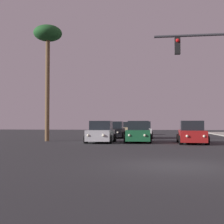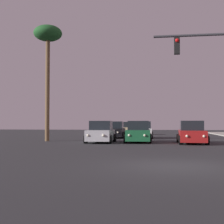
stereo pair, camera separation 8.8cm
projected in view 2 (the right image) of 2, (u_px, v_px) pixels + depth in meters
The scene contains 8 objects.
ground_plane at pixel (175, 166), 10.89m from camera, with size 120.00×120.00×0.00m, color #28282B.
car_red at pixel (192, 133), 22.99m from camera, with size 2.04×4.34×1.68m.
car_black at pixel (115, 130), 31.71m from camera, with size 2.04×4.32×1.68m.
car_tan at pixel (126, 129), 40.12m from camera, with size 2.04×4.32×1.68m.
car_white at pixel (143, 131), 31.41m from camera, with size 2.04×4.33×1.68m.
car_green at pixel (139, 133), 24.48m from camera, with size 2.04×4.33×1.68m.
car_silver at pixel (101, 133), 24.34m from camera, with size 2.04×4.34×1.68m.
palm_tree_near at pixel (48, 40), 26.42m from camera, with size 2.40×2.40×9.80m.
Camera 2 is at (-0.66, -11.16, 1.49)m, focal length 50.00 mm.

